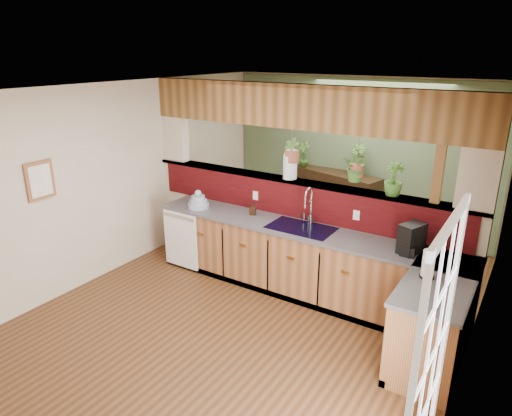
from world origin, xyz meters
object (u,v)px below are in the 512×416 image
Objects in this scene: faucet at (309,204)px; glass_jar at (290,163)px; coffee_maker at (411,240)px; shelving_console at (334,202)px; dish_stack at (198,202)px; soap_dispenser at (253,208)px; paper_towel at (428,264)px.

glass_jar reaches higher than faucet.
glass_jar is (-1.71, 0.40, 0.54)m from coffee_maker.
shelving_console is (-0.14, 1.90, -1.10)m from glass_jar.
glass_jar is at bearing -71.31° from shelving_console.
faucet is at bearing -28.99° from glass_jar.
dish_stack is (-1.58, -0.25, -0.19)m from faucet.
soap_dispenser is 2.46m from paper_towel.
faucet is 0.63m from glass_jar.
paper_towel is (0.29, -0.48, -0.02)m from coffee_maker.
soap_dispenser is 0.52× the size of coffee_maker.
soap_dispenser reaches higher than shelving_console.
faucet is 1.61m from dish_stack.
dish_stack is 0.81m from soap_dispenser.
dish_stack is at bearing -99.24° from shelving_console.
coffee_maker is at bearing -2.66° from soap_dispenser.
glass_jar is at bearing 156.32° from paper_towel.
glass_jar is (0.39, 0.30, 0.61)m from soap_dispenser.
dish_stack is 3.21m from paper_towel.
faucet reaches higher than coffee_maker.
coffee_maker is (1.31, -0.17, -0.11)m from faucet.
faucet reaches higher than dish_stack.
soap_dispenser is 0.43× the size of glass_jar.
faucet is 0.81m from soap_dispenser.
faucet is 1.63× the size of paper_towel.
soap_dispenser is at bearing 12.21° from dish_stack.
dish_stack is at bearing -157.27° from coffee_maker.
paper_towel is (1.60, -0.66, -0.13)m from faucet.
glass_jar reaches higher than soap_dispenser.
dish_stack reaches higher than soap_dispenser.
coffee_maker is at bearing -7.56° from faucet.
paper_towel is at bearing -22.27° from faucet.
paper_towel reaches higher than soap_dispenser.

